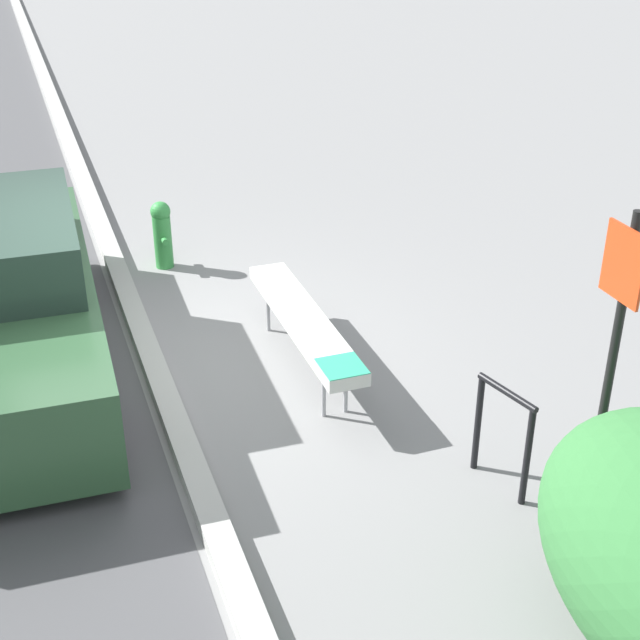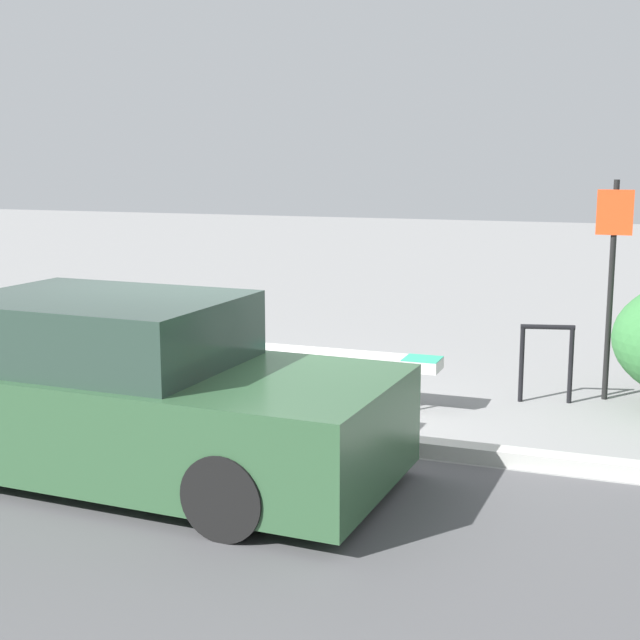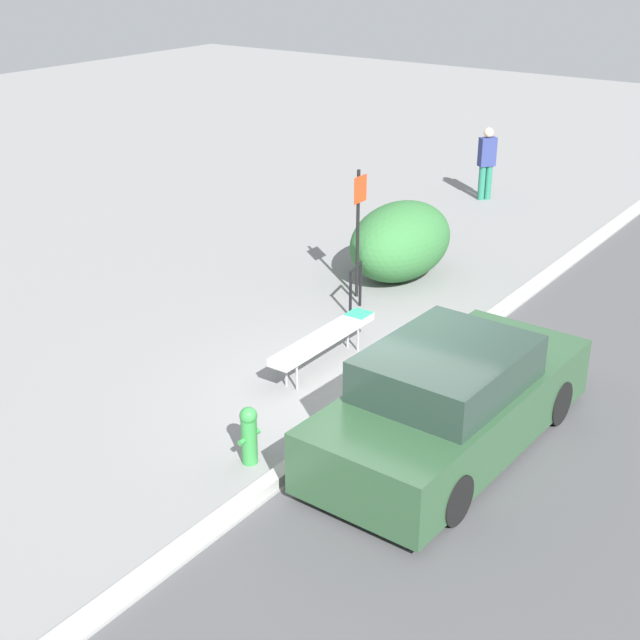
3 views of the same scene
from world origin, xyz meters
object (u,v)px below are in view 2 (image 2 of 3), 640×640
(bench, at_px, (334,358))
(sign_post, at_px, (612,269))
(parked_car_near, at_px, (118,394))
(bike_rack, at_px, (546,355))
(fire_hydrant, at_px, (75,360))

(bench, bearing_deg, sign_post, 23.38)
(sign_post, distance_m, parked_car_near, 5.19)
(bike_rack, height_order, sign_post, sign_post)
(bike_rack, bearing_deg, bench, -158.87)
(bench, bearing_deg, fire_hydrant, -164.04)
(bike_rack, relative_size, parked_car_near, 0.18)
(bench, relative_size, fire_hydrant, 2.95)
(bench, relative_size, sign_post, 0.98)
(sign_post, bearing_deg, fire_hydrant, -160.34)
(bike_rack, distance_m, fire_hydrant, 4.95)
(sign_post, relative_size, fire_hydrant, 3.01)
(bike_rack, xyz_separation_m, sign_post, (0.58, 0.34, 0.88))
(fire_hydrant, bearing_deg, bench, 15.87)
(bench, distance_m, parked_car_near, 2.74)
(bench, height_order, bike_rack, bike_rack)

